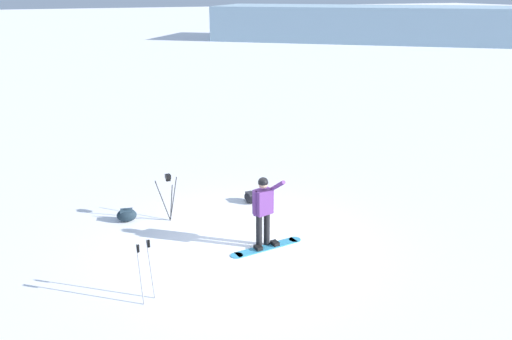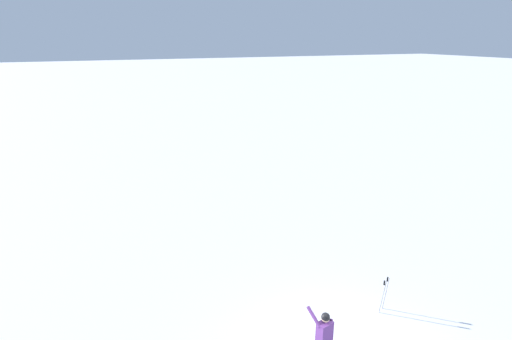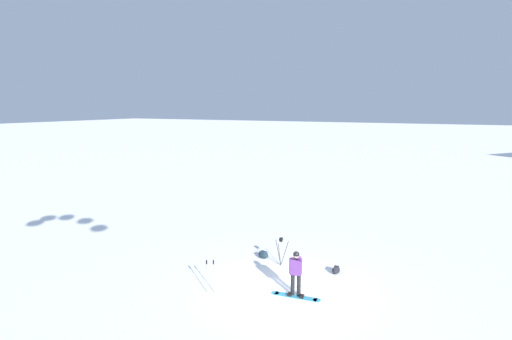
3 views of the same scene
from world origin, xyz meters
name	(u,v)px [view 2 (image 2 of 3)]	position (x,y,z in m)	size (l,w,h in m)	color
snowboarder	(324,334)	(-0.44, 0.38, 1.00)	(0.58, 0.63, 1.68)	black
ski_poles	(385,290)	(2.46, 1.48, 0.79)	(0.30, 0.24, 1.20)	gray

